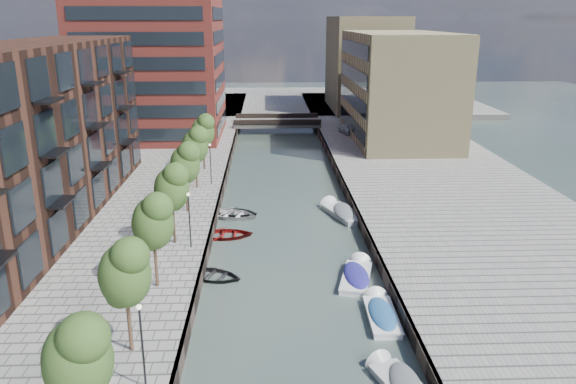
{
  "coord_description": "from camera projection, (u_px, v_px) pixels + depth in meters",
  "views": [
    {
      "loc": [
        -1.65,
        -13.64,
        16.84
      ],
      "look_at": [
        0.0,
        29.1,
        3.5
      ],
      "focal_mm": 35.0,
      "sensor_mm": 36.0,
      "label": 1
    }
  ],
  "objects": [
    {
      "name": "bridge",
      "position": [
        277.0,
        122.0,
        86.36
      ],
      "size": [
        13.0,
        6.0,
        1.3
      ],
      "color": "gray",
      "rests_on": "ground"
    },
    {
      "name": "lamp_2",
      "position": [
        210.0,
        160.0,
        54.94
      ],
      "size": [
        0.24,
        0.24,
        4.12
      ],
      "color": "black",
      "rests_on": "quay_left"
    },
    {
      "name": "lamp_0",
      "position": [
        142.0,
        338.0,
        24.41
      ],
      "size": [
        0.24,
        0.24,
        4.12
      ],
      "color": "black",
      "rests_on": "quay_left"
    },
    {
      "name": "car",
      "position": [
        347.0,
        129.0,
        79.82
      ],
      "size": [
        2.52,
        4.2,
        1.34
      ],
      "primitive_type": "imported",
      "rotation": [
        0.0,
        0.0,
        0.25
      ],
      "color": "#B6BABB",
      "rests_on": "quay_right"
    },
    {
      "name": "quay_right",
      "position": [
        442.0,
        186.0,
        56.69
      ],
      "size": [
        20.0,
        140.0,
        1.0
      ],
      "primitive_type": "cube",
      "color": "gray",
      "rests_on": "ground"
    },
    {
      "name": "sloop_3",
      "position": [
        231.0,
        217.0,
        49.46
      ],
      "size": [
        5.81,
        5.03,
        1.01
      ],
      "primitive_type": "imported",
      "rotation": [
        0.0,
        0.0,
        1.19
      ],
      "color": "silver",
      "rests_on": "ground"
    },
    {
      "name": "motorboat_3",
      "position": [
        357.0,
        275.0,
        37.84
      ],
      "size": [
        2.96,
        5.37,
        1.7
      ],
      "color": "white",
      "rests_on": "ground"
    },
    {
      "name": "tree_1",
      "position": [
        124.0,
        271.0,
        26.69
      ],
      "size": [
        2.5,
        2.5,
        5.95
      ],
      "color": "#382619",
      "rests_on": "quay_left"
    },
    {
      "name": "tree_6",
      "position": [
        203.0,
        130.0,
        60.08
      ],
      "size": [
        2.5,
        2.5,
        5.95
      ],
      "color": "#382619",
      "rests_on": "quay_left"
    },
    {
      "name": "motorboat_4",
      "position": [
        341.0,
        212.0,
        50.03
      ],
      "size": [
        3.74,
        5.9,
        1.86
      ],
      "color": "silver",
      "rests_on": "ground"
    },
    {
      "name": "tan_block_far",
      "position": [
        365.0,
        63.0,
        99.95
      ],
      "size": [
        12.0,
        20.0,
        16.0
      ],
      "primitive_type": "cube",
      "color": "tan",
      "rests_on": "quay_right"
    },
    {
      "name": "tan_block_near",
      "position": [
        397.0,
        86.0,
        75.44
      ],
      "size": [
        12.0,
        25.0,
        14.0
      ],
      "primitive_type": "cube",
      "color": "tan",
      "rests_on": "quay_right"
    },
    {
      "name": "tree_0",
      "position": [
        77.0,
        355.0,
        20.01
      ],
      "size": [
        2.5,
        2.5,
        5.95
      ],
      "color": "#382619",
      "rests_on": "quay_left"
    },
    {
      "name": "apartment_block",
      "position": [
        31.0,
        136.0,
        43.59
      ],
      "size": [
        8.0,
        38.0,
        14.0
      ],
      "primitive_type": "cube",
      "color": "black",
      "rests_on": "quay_left"
    },
    {
      "name": "tree_5",
      "position": [
        195.0,
        144.0,
        53.4
      ],
      "size": [
        2.5,
        2.5,
        5.95
      ],
      "color": "#382619",
      "rests_on": "quay_left"
    },
    {
      "name": "water",
      "position": [
        284.0,
        193.0,
        56.25
      ],
      "size": [
        300.0,
        300.0,
        0.0
      ],
      "primitive_type": "plane",
      "color": "#38473F",
      "rests_on": "ground"
    },
    {
      "name": "quay_wall_right",
      "position": [
        344.0,
        188.0,
        56.32
      ],
      "size": [
        0.25,
        140.0,
        1.0
      ],
      "primitive_type": "cube",
      "color": "#332823",
      "rests_on": "ground"
    },
    {
      "name": "sloop_4",
      "position": [
        235.0,
        215.0,
        50.09
      ],
      "size": [
        4.73,
        3.91,
        0.85
      ],
      "primitive_type": "imported",
      "rotation": [
        0.0,
        0.0,
        1.31
      ],
      "color": "black",
      "rests_on": "ground"
    },
    {
      "name": "quay_wall_left",
      "position": [
        223.0,
        189.0,
        55.87
      ],
      "size": [
        0.25,
        140.0,
        1.0
      ],
      "primitive_type": "cube",
      "color": "#332823",
      "rests_on": "ground"
    },
    {
      "name": "sloop_1",
      "position": [
        213.0,
        278.0,
        37.88
      ],
      "size": [
        4.88,
        4.21,
        0.85
      ],
      "primitive_type": "imported",
      "rotation": [
        0.0,
        0.0,
        1.21
      ],
      "color": "black",
      "rests_on": "ground"
    },
    {
      "name": "tree_4",
      "position": [
        185.0,
        162.0,
        46.72
      ],
      "size": [
        2.5,
        2.5,
        5.95
      ],
      "color": "#382619",
      "rests_on": "quay_left"
    },
    {
      "name": "far_closure",
      "position": [
        274.0,
        102.0,
        113.33
      ],
      "size": [
        80.0,
        40.0,
        1.0
      ],
      "primitive_type": "cube",
      "color": "gray",
      "rests_on": "ground"
    },
    {
      "name": "tree_2",
      "position": [
        153.0,
        220.0,
        33.37
      ],
      "size": [
        2.5,
        2.5,
        5.95
      ],
      "color": "#382619",
      "rests_on": "quay_left"
    },
    {
      "name": "sloop_2",
      "position": [
        226.0,
        237.0,
        44.97
      ],
      "size": [
        4.49,
        3.27,
        0.91
      ],
      "primitive_type": "imported",
      "rotation": [
        0.0,
        0.0,
        1.6
      ],
      "color": "maroon",
      "rests_on": "ground"
    },
    {
      "name": "tree_3",
      "position": [
        171.0,
        186.0,
        40.04
      ],
      "size": [
        2.5,
        2.5,
        5.95
      ],
      "color": "#382619",
      "rests_on": "quay_left"
    },
    {
      "name": "motorboat_0",
      "position": [
        381.0,
        313.0,
        33.0
      ],
      "size": [
        1.79,
        4.82,
        1.59
      ],
      "color": "white",
      "rests_on": "ground"
    },
    {
      "name": "tower",
      "position": [
        150.0,
        24.0,
        74.71
      ],
      "size": [
        18.0,
        18.0,
        30.0
      ],
      "primitive_type": "cube",
      "color": "maroon",
      "rests_on": "quay_left"
    },
    {
      "name": "lamp_1",
      "position": [
        189.0,
        214.0,
        39.67
      ],
      "size": [
        0.24,
        0.24,
        4.12
      ],
      "color": "black",
      "rests_on": "quay_left"
    }
  ]
}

